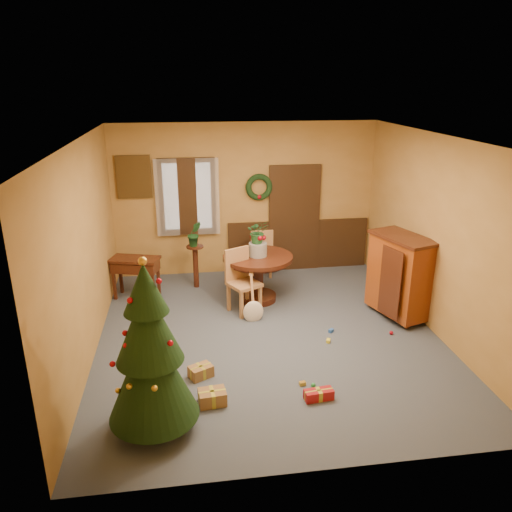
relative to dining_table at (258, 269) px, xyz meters
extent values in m
plane|color=#394253|center=(-0.03, -1.31, -0.57)|extent=(5.50, 5.50, 0.00)
plane|color=silver|center=(-0.03, -1.31, 2.33)|extent=(5.50, 5.50, 0.00)
plane|color=olive|center=(-0.03, 1.44, 0.88)|extent=(5.00, 0.00, 5.00)
plane|color=olive|center=(-0.03, -4.06, 0.88)|extent=(5.00, 0.00, 5.00)
plane|color=olive|center=(-2.53, -1.31, 0.88)|extent=(0.00, 5.50, 5.50)
plane|color=olive|center=(2.47, -1.31, 0.88)|extent=(0.00, 5.50, 5.50)
cube|color=black|center=(1.02, 1.40, -0.07)|extent=(2.80, 0.06, 1.00)
cube|color=black|center=(0.92, 1.39, 0.48)|extent=(1.00, 0.08, 2.10)
cube|color=white|center=(0.92, 1.42, 0.43)|extent=(0.80, 0.03, 1.90)
cube|color=black|center=(-1.13, 1.39, 0.98)|extent=(1.05, 0.08, 1.45)
cube|color=white|center=(-1.13, 1.42, 0.98)|extent=(0.88, 0.03, 1.25)
cube|color=white|center=(-1.51, 1.34, 0.98)|extent=(0.42, 0.02, 1.45)
cube|color=white|center=(-0.75, 1.34, 0.98)|extent=(0.42, 0.02, 1.45)
torus|color=black|center=(0.22, 1.36, 1.13)|extent=(0.51, 0.11, 0.51)
cube|color=#4C3819|center=(-2.08, 1.40, 1.38)|extent=(0.62, 0.05, 0.78)
cube|color=gray|center=(-2.08, 1.43, 1.38)|extent=(0.48, 0.02, 0.62)
cylinder|color=black|center=(0.00, 0.00, 0.21)|extent=(1.19, 1.19, 0.06)
cylinder|color=black|center=(0.00, 0.00, 0.15)|extent=(1.06, 1.06, 0.04)
cylinder|color=black|center=(0.00, 0.00, -0.17)|extent=(0.19, 0.19, 0.66)
cylinder|color=black|center=(0.00, 0.00, -0.52)|extent=(0.64, 0.64, 0.11)
cylinder|color=slate|center=(0.00, 0.00, 0.36)|extent=(0.31, 0.31, 0.23)
imported|color=#1E4C23|center=(0.00, 0.00, 0.67)|extent=(0.35, 0.31, 0.39)
cube|color=olive|center=(-0.29, -0.42, -0.08)|extent=(0.62, 0.62, 0.05)
cube|color=olive|center=(-0.38, -0.24, 0.21)|extent=(0.42, 0.25, 0.54)
cube|color=olive|center=(-0.21, -0.17, -0.34)|extent=(0.07, 0.07, 0.47)
cube|color=olive|center=(-0.54, -0.34, -0.34)|extent=(0.07, 0.07, 0.47)
cube|color=olive|center=(-0.04, -0.50, -0.34)|extent=(0.07, 0.07, 0.47)
cube|color=olive|center=(-0.36, -0.67, -0.34)|extent=(0.07, 0.07, 0.47)
cube|color=olive|center=(0.21, 1.13, -0.12)|extent=(0.43, 0.43, 0.05)
cube|color=olive|center=(0.22, 0.94, 0.15)|extent=(0.42, 0.05, 0.50)
cube|color=olive|center=(0.05, 0.96, -0.36)|extent=(0.05, 0.05, 0.43)
cube|color=olive|center=(0.39, 0.96, -0.36)|extent=(0.05, 0.05, 0.43)
cube|color=olive|center=(0.04, 1.30, -0.36)|extent=(0.05, 0.05, 0.43)
cube|color=olive|center=(0.38, 1.31, -0.36)|extent=(0.05, 0.05, 0.43)
cylinder|color=black|center=(-1.04, 0.74, -0.19)|extent=(0.10, 0.10, 0.77)
cylinder|color=black|center=(-1.04, 0.74, 0.21)|extent=(0.31, 0.31, 0.03)
imported|color=#19471E|center=(-1.04, 0.74, 0.45)|extent=(0.29, 0.26, 0.46)
cylinder|color=#382111|center=(-1.61, -3.18, -0.46)|extent=(0.12, 0.12, 0.21)
cone|color=black|center=(-1.61, -3.18, 0.18)|extent=(0.97, 0.97, 1.15)
cone|color=black|center=(-1.61, -3.18, 0.71)|extent=(0.71, 0.71, 0.84)
cone|color=black|center=(-1.61, -3.18, 1.11)|extent=(0.46, 0.46, 0.53)
sphere|color=gold|center=(-1.61, -3.18, 1.40)|extent=(0.09, 0.09, 0.09)
cube|color=black|center=(-2.08, 0.42, 0.13)|extent=(0.90, 0.62, 0.05)
cube|color=black|center=(-2.08, 0.42, 0.01)|extent=(0.85, 0.57, 0.17)
cube|color=black|center=(-2.43, 0.42, -0.23)|extent=(0.13, 0.29, 0.68)
cube|color=black|center=(-1.73, 0.42, -0.23)|extent=(0.13, 0.29, 0.68)
cube|color=#5F210A|center=(2.12, -0.94, 0.13)|extent=(0.79, 1.11, 1.24)
cube|color=black|center=(2.12, -0.94, 0.77)|extent=(0.86, 1.18, 0.05)
cylinder|color=black|center=(2.12, -1.36, -0.53)|extent=(0.07, 0.07, 0.09)
cylinder|color=black|center=(2.12, -0.52, -0.53)|extent=(0.07, 0.07, 0.09)
cube|color=brown|center=(-0.96, -2.83, -0.49)|extent=(0.34, 0.27, 0.17)
cube|color=gold|center=(-0.96, -2.83, -0.49)|extent=(0.33, 0.07, 0.17)
cube|color=gold|center=(-0.96, -2.83, -0.49)|extent=(0.07, 0.24, 0.17)
cube|color=maroon|center=(-1.64, -2.84, -0.45)|extent=(0.30, 0.30, 0.24)
cube|color=gold|center=(-1.64, -2.84, -0.45)|extent=(0.24, 0.11, 0.24)
cube|color=gold|center=(-1.64, -2.84, -0.45)|extent=(0.11, 0.24, 0.24)
cube|color=brown|center=(-1.08, -2.24, -0.49)|extent=(0.35, 0.31, 0.16)
cube|color=gold|center=(-1.08, -2.24, -0.49)|extent=(0.27, 0.16, 0.16)
cube|color=gold|center=(-1.08, -2.24, -0.49)|extent=(0.13, 0.20, 0.16)
cube|color=maroon|center=(0.31, -2.92, -0.51)|extent=(0.36, 0.18, 0.12)
cube|color=gold|center=(0.31, -2.92, -0.51)|extent=(0.36, 0.06, 0.13)
cube|color=gold|center=(0.31, -2.92, -0.51)|extent=(0.06, 0.15, 0.13)
cube|color=#2757AC|center=(0.93, -1.32, -0.55)|extent=(0.09, 0.09, 0.05)
sphere|color=#268C3A|center=(0.30, -2.68, -0.54)|extent=(0.06, 0.06, 0.06)
cube|color=yellow|center=(0.80, -1.62, -0.55)|extent=(0.08, 0.09, 0.05)
sphere|color=#AA0B1B|center=(1.81, -1.52, -0.54)|extent=(0.06, 0.06, 0.06)
cube|color=gold|center=(0.18, -2.62, -0.55)|extent=(0.09, 0.07, 0.05)
camera|label=1|loc=(-1.17, -7.84, 3.08)|focal=35.00mm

